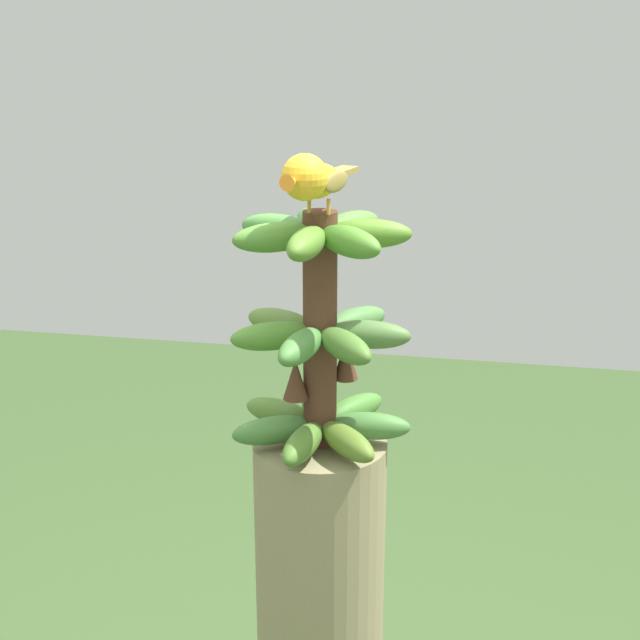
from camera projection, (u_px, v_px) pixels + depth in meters
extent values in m
cylinder|color=#4C2D1E|center=(320.00, 332.00, 1.24)|extent=(0.05, 0.05, 0.34)
ellipsoid|color=#446B26|center=(303.00, 444.00, 1.22)|extent=(0.06, 0.12, 0.04)
ellipsoid|color=#506D24|center=(347.00, 442.00, 1.23)|extent=(0.11, 0.12, 0.04)
ellipsoid|color=#407232|center=(369.00, 426.00, 1.28)|extent=(0.12, 0.05, 0.04)
ellipsoid|color=#3F752B|center=(353.00, 409.00, 1.33)|extent=(0.10, 0.12, 0.04)
ellipsoid|color=#3E7B27|center=(315.00, 404.00, 1.35)|extent=(0.07, 0.13, 0.04)
ellipsoid|color=#4B732C|center=(280.00, 413.00, 1.32)|extent=(0.13, 0.08, 0.04)
ellipsoid|color=#3E6F30|center=(273.00, 430.00, 1.26)|extent=(0.12, 0.09, 0.04)
ellipsoid|color=#456D2A|center=(345.00, 346.00, 1.18)|extent=(0.11, 0.12, 0.04)
ellipsoid|color=#476C34|center=(368.00, 334.00, 1.23)|extent=(0.12, 0.04, 0.04)
ellipsoid|color=#447437|center=(355.00, 322.00, 1.28)|extent=(0.10, 0.12, 0.04)
ellipsoid|color=#496E33|center=(317.00, 317.00, 1.30)|extent=(0.07, 0.13, 0.04)
ellipsoid|color=#50712E|center=(282.00, 323.00, 1.28)|extent=(0.13, 0.09, 0.04)
ellipsoid|color=#467927|center=(273.00, 336.00, 1.22)|extent=(0.13, 0.09, 0.04)
ellipsoid|color=#437835|center=(301.00, 347.00, 1.18)|extent=(0.06, 0.13, 0.04)
ellipsoid|color=#4F7B28|center=(307.00, 243.00, 1.14)|extent=(0.05, 0.12, 0.04)
ellipsoid|color=#467D28|center=(349.00, 242.00, 1.15)|extent=(0.12, 0.11, 0.04)
ellipsoid|color=#4D7C24|center=(368.00, 234.00, 1.19)|extent=(0.12, 0.06, 0.04)
ellipsoid|color=#497931|center=(350.00, 226.00, 1.24)|extent=(0.10, 0.12, 0.04)
ellipsoid|color=#3D7630|center=(312.00, 224.00, 1.26)|extent=(0.08, 0.13, 0.04)
ellipsoid|color=#457E37|center=(279.00, 228.00, 1.23)|extent=(0.13, 0.07, 0.04)
ellipsoid|color=#477C2B|center=(275.00, 237.00, 1.17)|extent=(0.12, 0.10, 0.04)
cone|color=#4C2D1E|center=(296.00, 379.00, 1.24)|extent=(0.04, 0.04, 0.06)
cone|color=#4C2D1E|center=(346.00, 359.00, 1.27)|extent=(0.04, 0.04, 0.06)
cylinder|color=#C68933|center=(309.00, 205.00, 1.17)|extent=(0.01, 0.01, 0.02)
cylinder|color=#C68933|center=(328.00, 207.00, 1.16)|extent=(0.01, 0.00, 0.02)
ellipsoid|color=gold|center=(319.00, 181.00, 1.16)|extent=(0.07, 0.10, 0.05)
ellipsoid|color=olive|center=(304.00, 179.00, 1.17)|extent=(0.02, 0.07, 0.03)
ellipsoid|color=olive|center=(337.00, 182.00, 1.15)|extent=(0.02, 0.07, 0.03)
cube|color=olive|center=(342.00, 171.00, 1.22)|extent=(0.04, 0.07, 0.01)
sphere|color=gold|center=(305.00, 177.00, 1.12)|extent=(0.06, 0.06, 0.06)
sphere|color=black|center=(319.00, 176.00, 1.10)|extent=(0.01, 0.01, 0.01)
cone|color=orange|center=(292.00, 181.00, 1.08)|extent=(0.03, 0.03, 0.02)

